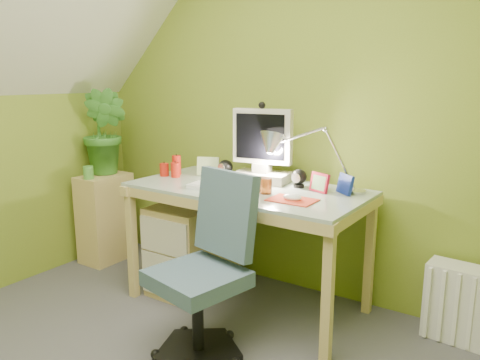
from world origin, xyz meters
The scene contains 19 objects.
wall_back centered at (0.00, 1.60, 1.20)m, with size 3.20×0.01×2.40m, color olive.
desk centered at (-0.07, 1.18, 0.38)m, with size 1.43×0.72×0.77m, color tan, non-canonical shape.
monitor centered at (-0.07, 1.36, 1.00)m, with size 0.34×0.20×0.47m, color beige, non-canonical shape.
speaker_left centered at (-0.34, 1.34, 0.83)m, with size 0.10×0.10×0.12m, color black, non-canonical shape.
speaker_right centered at (0.20, 1.34, 0.82)m, with size 0.09×0.09×0.11m, color black, non-canonical shape.
keyboard centered at (-0.15, 1.04, 0.78)m, with size 0.43×0.14×0.02m, color white.
mousepad centered at (0.31, 1.04, 0.77)m, with size 0.25×0.18×0.01m, color red.
mouse centered at (0.31, 1.04, 0.78)m, with size 0.11×0.07×0.04m, color white.
amber_tumbler centered at (0.11, 1.10, 0.81)m, with size 0.07×0.07×0.09m, color #964715.
candle_cluster centered at (-0.67, 1.19, 0.83)m, with size 0.17×0.15×0.13m, color red, non-canonical shape.
photo_frame_red centered at (0.35, 1.30, 0.82)m, with size 0.13×0.02×0.11m, color #B01227.
photo_frame_blue centered at (0.49, 1.34, 0.82)m, with size 0.13×0.02×0.11m, color navy.
photo_frame_green centered at (-0.47, 1.32, 0.83)m, with size 0.15×0.02×0.13m, color #ACC285.
desk_lamp centered at (0.38, 1.36, 1.04)m, with size 0.51×0.22×0.54m, color silver, non-canonical shape.
side_ledge centered at (-1.40, 1.21, 0.34)m, with size 0.25×0.39×0.68m, color #D5B470.
potted_plant centered at (-1.40, 1.26, 1.01)m, with size 0.36×0.29×0.66m, color #387928.
green_cup centered at (-1.38, 1.06, 0.73)m, with size 0.07×0.07×0.10m, color #5CAA47.
task_chair centered at (0.03, 0.56, 0.43)m, with size 0.48×0.48×0.87m, color #40596A, non-canonical shape.
radiator centered at (1.16, 1.46, 0.21)m, with size 0.43×0.17×0.43m, color silver.
Camera 1 is at (1.41, -1.15, 1.41)m, focal length 35.00 mm.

